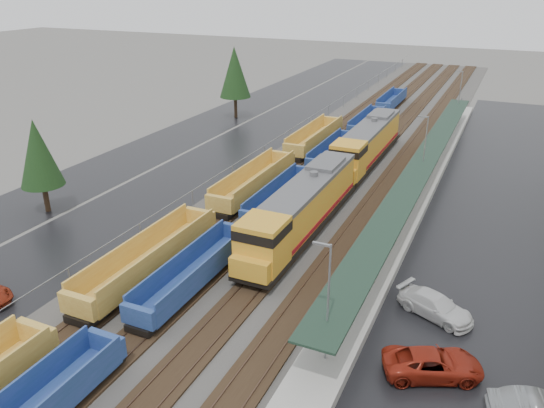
% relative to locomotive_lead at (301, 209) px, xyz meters
% --- Properties ---
extents(ballast_strip, '(20.00, 160.00, 0.08)m').
position_rel_locomotive_lead_xyz_m(ballast_strip, '(-2.00, 24.96, -2.53)').
color(ballast_strip, '#302D2B').
rests_on(ballast_strip, ground).
extents(trackbed, '(14.60, 160.00, 0.22)m').
position_rel_locomotive_lead_xyz_m(trackbed, '(-2.00, 24.96, -2.41)').
color(trackbed, black).
rests_on(trackbed, ground).
extents(west_parking_lot, '(10.00, 160.00, 0.02)m').
position_rel_locomotive_lead_xyz_m(west_parking_lot, '(-17.00, 24.96, -2.56)').
color(west_parking_lot, black).
rests_on(west_parking_lot, ground).
extents(west_road, '(9.00, 160.00, 0.02)m').
position_rel_locomotive_lead_xyz_m(west_road, '(-27.00, 24.96, -2.56)').
color(west_road, black).
rests_on(west_road, ground).
extents(east_commuter_lot, '(16.00, 100.00, 0.02)m').
position_rel_locomotive_lead_xyz_m(east_commuter_lot, '(17.00, 14.96, -2.56)').
color(east_commuter_lot, black).
rests_on(east_commuter_lot, ground).
extents(station_platform, '(3.00, 80.00, 8.00)m').
position_rel_locomotive_lead_xyz_m(station_platform, '(7.50, 14.97, -1.84)').
color(station_platform, '#9E9B93').
rests_on(station_platform, ground).
extents(chainlink_fence, '(0.08, 160.04, 2.02)m').
position_rel_locomotive_lead_xyz_m(chainlink_fence, '(-11.50, 23.40, -0.96)').
color(chainlink_fence, gray).
rests_on(chainlink_fence, ground).
extents(tree_west_near, '(3.96, 3.96, 9.00)m').
position_rel_locomotive_lead_xyz_m(tree_west_near, '(-24.00, -5.04, 3.25)').
color(tree_west_near, '#332316').
rests_on(tree_west_near, ground).
extents(tree_west_far, '(4.84, 4.84, 11.00)m').
position_rel_locomotive_lead_xyz_m(tree_west_far, '(-25.00, 34.96, 4.55)').
color(tree_west_far, '#332316').
rests_on(tree_west_far, ground).
extents(locomotive_lead, '(3.26, 21.50, 4.87)m').
position_rel_locomotive_lead_xyz_m(locomotive_lead, '(0.00, 0.00, 0.00)').
color(locomotive_lead, black).
rests_on(locomotive_lead, ground).
extents(locomotive_trail, '(3.26, 21.50, 4.87)m').
position_rel_locomotive_lead_xyz_m(locomotive_trail, '(0.00, 21.00, 0.00)').
color(locomotive_trail, black).
rests_on(locomotive_trail, ground).
extents(well_string_yellow, '(2.81, 86.88, 2.49)m').
position_rel_locomotive_lead_xyz_m(well_string_yellow, '(-8.00, -10.55, -1.35)').
color(well_string_yellow, '#BE8A35').
rests_on(well_string_yellow, ground).
extents(well_string_blue, '(2.46, 107.89, 2.18)m').
position_rel_locomotive_lead_xyz_m(well_string_blue, '(-4.00, 5.12, -1.46)').
color(well_string_blue, navy).
rests_on(well_string_blue, ground).
extents(parked_car_east_b, '(4.56, 6.10, 1.54)m').
position_rel_locomotive_lead_xyz_m(parked_car_east_b, '(13.15, -13.08, -1.80)').
color(parked_car_east_b, maroon).
rests_on(parked_car_east_b, ground).
extents(parked_car_east_c, '(4.04, 5.58, 1.50)m').
position_rel_locomotive_lead_xyz_m(parked_car_east_c, '(12.40, -7.18, -1.82)').
color(parked_car_east_c, silver).
rests_on(parked_car_east_c, ground).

